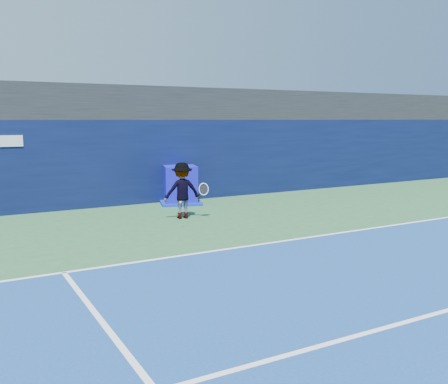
{
  "coord_description": "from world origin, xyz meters",
  "views": [
    {
      "loc": [
        -6.85,
        -6.9,
        3.03
      ],
      "look_at": [
        -0.14,
        5.2,
        1.0
      ],
      "focal_mm": 40.0,
      "sensor_mm": 36.0,
      "label": 1
    }
  ],
  "objects": [
    {
      "name": "stadium_band",
      "position": [
        0.0,
        11.5,
        3.6
      ],
      "size": [
        36.0,
        3.0,
        1.2
      ],
      "primitive_type": "cube",
      "color": "black",
      "rests_on": "back_wall_assembly"
    },
    {
      "name": "tennis_ball",
      "position": [
        -1.36,
        5.47,
        0.77
      ],
      "size": [
        0.06,
        0.06,
        0.06
      ],
      "color": "yellow",
      "rests_on": "ground"
    },
    {
      "name": "ground",
      "position": [
        0.0,
        0.0,
        0.0
      ],
      "size": [
        80.0,
        80.0,
        0.0
      ],
      "primitive_type": "plane",
      "color": "#295C33",
      "rests_on": "ground"
    },
    {
      "name": "tennis_player",
      "position": [
        -0.65,
        6.93,
        0.86
      ],
      "size": [
        1.35,
        0.82,
        1.72
      ],
      "color": "silver",
      "rests_on": "ground"
    },
    {
      "name": "equipment_cart",
      "position": [
        0.4,
        9.45,
        0.62
      ],
      "size": [
        1.77,
        1.77,
        1.37
      ],
      "color": "#110DB6",
      "rests_on": "ground"
    },
    {
      "name": "baseline",
      "position": [
        0.0,
        3.0,
        0.01
      ],
      "size": [
        24.0,
        0.1,
        0.01
      ],
      "primitive_type": "cube",
      "color": "white",
      "rests_on": "ground"
    },
    {
      "name": "back_wall_assembly",
      "position": [
        -0.0,
        10.5,
        1.5
      ],
      "size": [
        36.0,
        1.03,
        3.0
      ],
      "color": "#0A1238",
      "rests_on": "ground"
    }
  ]
}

